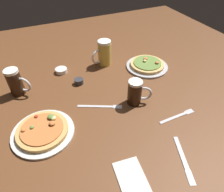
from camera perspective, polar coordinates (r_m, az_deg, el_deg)
name	(u,v)px	position (r m, az deg, el deg)	size (l,w,h in m)	color
ground_plane	(112,101)	(1.08, 0.00, -1.40)	(2.40, 2.40, 0.03)	brown
pizza_plate_near	(43,131)	(0.95, -19.03, -9.35)	(0.28, 0.28, 0.05)	silver
pizza_plate_far	(147,65)	(1.33, 9.93, 8.65)	(0.27, 0.27, 0.05)	#B2B2B7
beer_mug_dark	(16,82)	(1.18, -25.63, 3.50)	(0.11, 0.10, 0.15)	black
beer_mug_amber	(136,92)	(1.02, 6.72, 1.02)	(0.12, 0.08, 0.14)	black
beer_mug_pale	(104,53)	(1.32, -2.29, 12.07)	(0.14, 0.08, 0.16)	gold
ramekin_sauce	(61,70)	(1.30, -14.20, 7.03)	(0.07, 0.07, 0.03)	silver
ramekin_butter	(79,81)	(1.18, -9.39, 4.13)	(0.05, 0.05, 0.03)	#333338
napkin_folded	(131,177)	(0.80, 5.50, -21.96)	(0.10, 0.15, 0.01)	silver
fork_left	(178,116)	(1.03, 18.18, -5.38)	(0.20, 0.03, 0.01)	silver
knife_right	(184,159)	(0.88, 19.66, -16.49)	(0.10, 0.21, 0.01)	silver
fork_spare	(101,106)	(1.03, -3.18, -2.92)	(0.21, 0.12, 0.01)	silver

